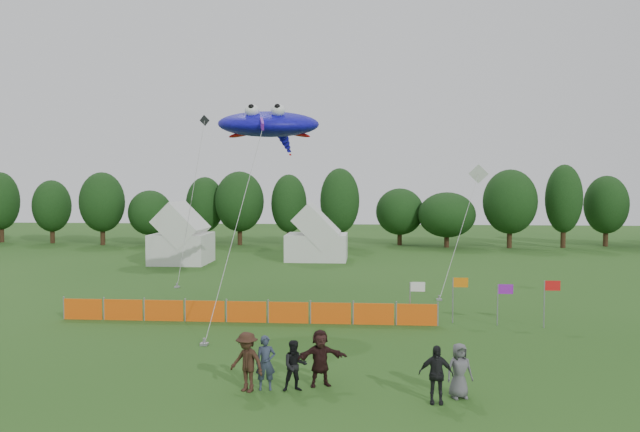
# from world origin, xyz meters

# --- Properties ---
(ground) EXTENTS (160.00, 160.00, 0.00)m
(ground) POSITION_xyz_m (0.00, 0.00, 0.00)
(ground) COLOR #234C16
(ground) RESTS_ON ground
(treeline) EXTENTS (104.57, 8.78, 8.36)m
(treeline) POSITION_xyz_m (1.61, 44.93, 4.18)
(treeline) COLOR #382314
(treeline) RESTS_ON ground
(tent_left) EXTENTS (4.57, 4.57, 4.03)m
(tent_left) POSITION_xyz_m (-13.31, 29.82, 2.03)
(tent_left) COLOR silver
(tent_left) RESTS_ON ground
(tent_right) EXTENTS (5.23, 4.18, 3.69)m
(tent_right) POSITION_xyz_m (-2.42, 32.79, 1.86)
(tent_right) COLOR silver
(tent_right) RESTS_ON ground
(barrier_fence) EXTENTS (17.90, 0.06, 1.00)m
(barrier_fence) POSITION_xyz_m (-3.71, 8.71, 0.50)
(barrier_fence) COLOR #EF550D
(barrier_fence) RESTS_ON ground
(flag_row) EXTENTS (6.73, 0.76, 2.17)m
(flag_row) POSITION_xyz_m (7.19, 9.06, 1.39)
(flag_row) COLOR gray
(flag_row) RESTS_ON ground
(spectator_a) EXTENTS (0.69, 0.52, 1.73)m
(spectator_a) POSITION_xyz_m (-1.20, -0.75, 0.87)
(spectator_a) COLOR #2B3347
(spectator_a) RESTS_ON ground
(spectator_b) EXTENTS (0.92, 0.80, 1.62)m
(spectator_b) POSITION_xyz_m (-0.25, -0.80, 0.81)
(spectator_b) COLOR black
(spectator_b) RESTS_ON ground
(spectator_c) EXTENTS (1.41, 1.17, 1.89)m
(spectator_c) POSITION_xyz_m (-1.76, -0.97, 0.95)
(spectator_c) COLOR #351F15
(spectator_c) RESTS_ON ground
(spectator_d) EXTENTS (1.04, 0.47, 1.75)m
(spectator_d) POSITION_xyz_m (4.08, -1.56, 0.88)
(spectator_d) COLOR black
(spectator_d) RESTS_ON ground
(spectator_e) EXTENTS (0.93, 0.73, 1.69)m
(spectator_e) POSITION_xyz_m (4.84, -1.02, 0.84)
(spectator_e) COLOR #57555B
(spectator_e) RESTS_ON ground
(spectator_f) EXTENTS (1.79, 1.04, 1.84)m
(spectator_f) POSITION_xyz_m (0.51, -0.25, 0.92)
(spectator_f) COLOR black
(spectator_f) RESTS_ON ground
(stingray_kite) EXTENTS (5.81, 14.74, 10.58)m
(stingray_kite) POSITION_xyz_m (-3.12, 12.41, 9.61)
(stingray_kite) COLOR #140ECA
(stingray_kite) RESTS_ON ground
(small_kite_white) EXTENTS (4.74, 10.93, 7.97)m
(small_kite_white) POSITION_xyz_m (8.95, 23.04, 5.52)
(small_kite_white) COLOR silver
(small_kite_white) RESTS_ON ground
(small_kite_dark) EXTENTS (1.16, 4.90, 11.33)m
(small_kite_dark) POSITION_xyz_m (-9.66, 20.54, 6.00)
(small_kite_dark) COLOR black
(small_kite_dark) RESTS_ON ground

